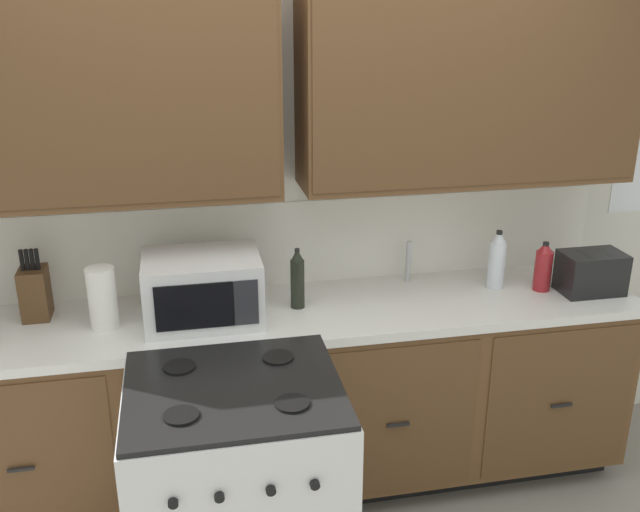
% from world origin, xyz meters
% --- Properties ---
extents(wall_unit, '(4.24, 0.40, 2.37)m').
position_xyz_m(wall_unit, '(0.00, 0.50, 1.62)').
color(wall_unit, silver).
rests_on(wall_unit, ground_plane).
extents(counter_run, '(3.07, 0.64, 0.92)m').
position_xyz_m(counter_run, '(0.00, 0.30, 0.47)').
color(counter_run, black).
rests_on(counter_run, ground_plane).
extents(stove_range, '(0.76, 0.68, 0.95)m').
position_xyz_m(stove_range, '(-0.33, -0.33, 0.47)').
color(stove_range, white).
rests_on(stove_range, ground_plane).
extents(microwave, '(0.48, 0.37, 0.28)m').
position_xyz_m(microwave, '(-0.40, 0.28, 1.06)').
color(microwave, white).
rests_on(microwave, counter_run).
extents(toaster, '(0.28, 0.18, 0.19)m').
position_xyz_m(toaster, '(1.35, 0.22, 1.01)').
color(toaster, black).
rests_on(toaster, counter_run).
extents(knife_block, '(0.11, 0.14, 0.31)m').
position_xyz_m(knife_block, '(-1.09, 0.44, 1.03)').
color(knife_block, '#52361E').
rests_on(knife_block, counter_run).
extents(sink_faucet, '(0.02, 0.02, 0.20)m').
position_xyz_m(sink_faucet, '(0.57, 0.51, 1.02)').
color(sink_faucet, '#B2B5BA').
rests_on(sink_faucet, counter_run).
extents(paper_towel_roll, '(0.12, 0.12, 0.26)m').
position_xyz_m(paper_towel_roll, '(-0.80, 0.28, 1.05)').
color(paper_towel_roll, white).
rests_on(paper_towel_roll, counter_run).
extents(bottle_dark, '(0.06, 0.06, 0.27)m').
position_xyz_m(bottle_dark, '(0.01, 0.32, 1.05)').
color(bottle_dark, black).
rests_on(bottle_dark, counter_run).
extents(bottle_red, '(0.08, 0.08, 0.23)m').
position_xyz_m(bottle_red, '(1.15, 0.29, 1.03)').
color(bottle_red, maroon).
rests_on(bottle_red, counter_run).
extents(bottle_clear, '(0.08, 0.08, 0.28)m').
position_xyz_m(bottle_clear, '(0.95, 0.35, 1.05)').
color(bottle_clear, silver).
rests_on(bottle_clear, counter_run).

